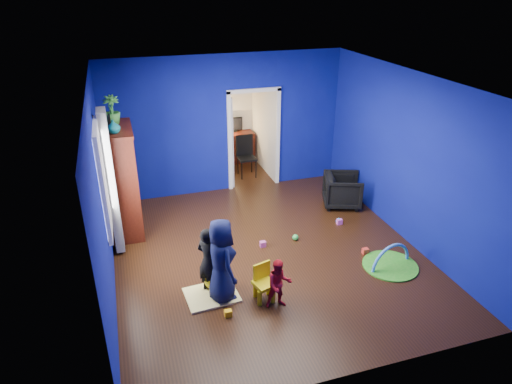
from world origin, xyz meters
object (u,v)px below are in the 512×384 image
object	(u,v)px
toddler_red	(279,284)
folding_chair	(247,157)
child_black	(209,261)
play_mat	(390,266)
hopper_ball	(215,278)
armchair	(343,190)
tv_armoire	(121,181)
vase	(113,127)
kid_chair	(264,285)
crt_tv	(123,179)
study_desk	(236,147)
child_navy	(221,261)

from	to	relation	value
toddler_red	folding_chair	size ratio (longest dim) A/B	0.82
child_black	play_mat	bearing A→B (deg)	-131.80
child_black	hopper_ball	world-z (taller)	child_black
armchair	play_mat	world-z (taller)	armchair
tv_armoire	play_mat	world-z (taller)	tv_armoire
vase	play_mat	world-z (taller)	vase
play_mat	kid_chair	bearing A→B (deg)	-175.37
toddler_red	folding_chair	world-z (taller)	folding_chair
child_black	kid_chair	size ratio (longest dim) A/B	2.17
armchair	crt_tv	size ratio (longest dim) A/B	1.05
folding_chair	tv_armoire	bearing A→B (deg)	-148.23
toddler_red	folding_chair	distance (m)	4.71
toddler_red	tv_armoire	world-z (taller)	tv_armoire
tv_armoire	hopper_ball	bearing A→B (deg)	-62.04
play_mat	armchair	bearing A→B (deg)	83.63
child_black	study_desk	bearing A→B (deg)	-56.81
toddler_red	hopper_ball	world-z (taller)	toddler_red
tv_armoire	hopper_ball	world-z (taller)	tv_armoire
kid_chair	armchair	bearing A→B (deg)	28.14
kid_chair	hopper_ball	bearing A→B (deg)	126.42
vase	folding_chair	xyz separation A→B (m)	(2.82, 2.05, -1.61)
study_desk	kid_chair	bearing A→B (deg)	-100.88
toddler_red	hopper_ball	bearing A→B (deg)	145.52
child_black	play_mat	size ratio (longest dim) A/B	1.22
child_navy	crt_tv	distance (m)	2.75
child_black	vase	bearing A→B (deg)	-8.99
toddler_red	hopper_ball	size ratio (longest dim) A/B	2.10
vase	play_mat	distance (m)	5.01
child_navy	tv_armoire	distance (m)	2.76
armchair	kid_chair	distance (m)	3.43
child_black	tv_armoire	bearing A→B (deg)	-12.25
toddler_red	kid_chair	distance (m)	0.28
vase	crt_tv	bearing A→B (deg)	82.41
armchair	vase	world-z (taller)	vase
child_black	tv_armoire	xyz separation A→B (m)	(-1.07, 2.27, 0.44)
crt_tv	study_desk	world-z (taller)	crt_tv
tv_armoire	hopper_ball	distance (m)	2.62
child_black	vase	world-z (taller)	vase
armchair	folding_chair	bearing A→B (deg)	54.82
armchair	child_navy	xyz separation A→B (m)	(-3.03, -2.17, 0.31)
armchair	child_black	world-z (taller)	child_black
armchair	tv_armoire	distance (m)	4.31
crt_tv	folding_chair	xyz separation A→B (m)	(2.78, 1.75, -0.56)
toddler_red	study_desk	distance (m)	5.65
toddler_red	kid_chair	bearing A→B (deg)	133.72
armchair	hopper_ball	size ratio (longest dim) A/B	2.04
hopper_ball	play_mat	world-z (taller)	hopper_ball
tv_armoire	child_black	bearing A→B (deg)	-64.80
hopper_ball	study_desk	bearing A→B (deg)	71.43
child_black	crt_tv	size ratio (longest dim) A/B	1.55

